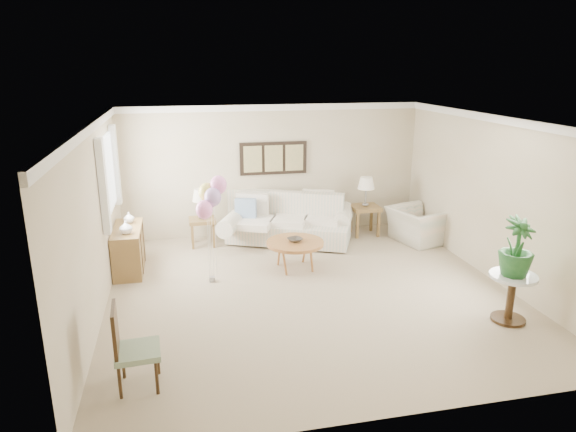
% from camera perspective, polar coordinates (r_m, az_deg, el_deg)
% --- Properties ---
extents(ground_plane, '(6.00, 6.00, 0.00)m').
position_cam_1_polar(ground_plane, '(7.95, 2.48, -8.39)').
color(ground_plane, tan).
extents(room_shell, '(6.04, 6.04, 2.60)m').
position_cam_1_polar(room_shell, '(7.48, 1.64, 3.21)').
color(room_shell, beige).
rests_on(room_shell, ground).
extents(wall_art_triptych, '(1.35, 0.06, 0.65)m').
position_cam_1_polar(wall_art_triptych, '(10.26, -1.62, 6.43)').
color(wall_art_triptych, black).
rests_on(wall_art_triptych, ground).
extents(sofa, '(2.91, 1.82, 0.94)m').
position_cam_1_polar(sofa, '(9.98, 0.08, -0.82)').
color(sofa, beige).
rests_on(sofa, ground).
extents(end_table_left, '(0.49, 0.45, 0.54)m').
position_cam_1_polar(end_table_left, '(9.88, -9.51, -0.77)').
color(end_table_left, brown).
rests_on(end_table_left, ground).
extents(end_table_right, '(0.56, 0.51, 0.61)m').
position_cam_1_polar(end_table_right, '(10.47, 8.55, 0.61)').
color(end_table_right, brown).
rests_on(end_table_right, ground).
extents(lamp_left, '(0.33, 0.33, 0.58)m').
position_cam_1_polar(lamp_left, '(9.74, -9.65, 2.21)').
color(lamp_left, gray).
rests_on(lamp_left, end_table_left).
extents(lamp_right, '(0.33, 0.33, 0.59)m').
position_cam_1_polar(lamp_right, '(10.34, 8.68, 3.53)').
color(lamp_right, gray).
rests_on(lamp_right, end_table_right).
extents(coffee_table, '(0.97, 0.97, 0.49)m').
position_cam_1_polar(coffee_table, '(8.63, 0.80, -3.09)').
color(coffee_table, '#9D582F').
rests_on(coffee_table, ground).
extents(decor_bowl, '(0.31, 0.31, 0.06)m').
position_cam_1_polar(decor_bowl, '(8.60, 0.77, -2.66)').
color(decor_bowl, '#332D26').
rests_on(decor_bowl, coffee_table).
extents(armchair, '(1.13, 1.22, 0.66)m').
position_cam_1_polar(armchair, '(10.32, 14.17, -0.99)').
color(armchair, beige).
rests_on(armchair, ground).
extents(side_table, '(0.62, 0.62, 0.67)m').
position_cam_1_polar(side_table, '(7.52, 23.65, -7.16)').
color(side_table, silver).
rests_on(side_table, ground).
extents(potted_plant, '(0.55, 0.55, 0.79)m').
position_cam_1_polar(potted_plant, '(7.31, 24.09, -3.17)').
color(potted_plant, '#195021').
rests_on(potted_plant, side_table).
extents(accent_chair, '(0.49, 0.49, 0.95)m').
position_cam_1_polar(accent_chair, '(5.82, -17.12, -13.61)').
color(accent_chair, gray).
rests_on(accent_chair, ground).
extents(credenza, '(0.46, 1.20, 0.74)m').
position_cam_1_polar(credenza, '(9.02, -17.28, -3.53)').
color(credenza, brown).
rests_on(credenza, ground).
extents(vase_white, '(0.24, 0.24, 0.21)m').
position_cam_1_polar(vase_white, '(8.59, -17.57, -1.21)').
color(vase_white, silver).
rests_on(vase_white, credenza).
extents(vase_sage, '(0.22, 0.22, 0.18)m').
position_cam_1_polar(vase_sage, '(9.17, -17.26, -0.17)').
color(vase_sage, silver).
rests_on(vase_sage, credenza).
extents(balloon_cluster, '(0.50, 0.50, 1.71)m').
position_cam_1_polar(balloon_cluster, '(7.95, -8.59, 2.14)').
color(balloon_cluster, gray).
rests_on(balloon_cluster, ground).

